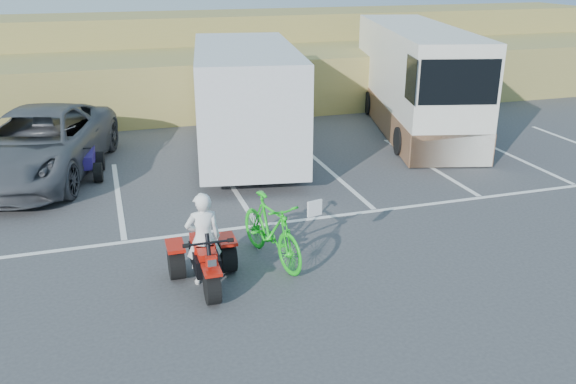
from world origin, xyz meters
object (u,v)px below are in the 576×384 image
object	(u,v)px
cargo_trailer	(246,99)
red_trike_atv	(207,286)
rv_motorhome	(414,85)
rider	(203,239)
grey_pickup	(38,144)
quad_atv_blue	(83,177)
green_dirt_bike	(271,230)
quad_atv_green	(224,169)

from	to	relation	value
cargo_trailer	red_trike_atv	bearing A→B (deg)	-99.32
rv_motorhome	red_trike_atv	bearing A→B (deg)	-120.12
red_trike_atv	rider	distance (m)	0.83
rv_motorhome	cargo_trailer	bearing A→B (deg)	-150.80
grey_pickup	quad_atv_blue	world-z (taller)	grey_pickup
grey_pickup	red_trike_atv	bearing A→B (deg)	-50.47
green_dirt_bike	cargo_trailer	distance (m)	6.55
cargo_trailer	quad_atv_blue	xyz separation A→B (m)	(-4.43, -0.46, -1.65)
rider	rv_motorhome	distance (m)	11.88
rider	rv_motorhome	size ratio (longest dim) A/B	0.18
red_trike_atv	green_dirt_bike	world-z (taller)	green_dirt_bike
rider	quad_atv_green	world-z (taller)	rider
cargo_trailer	rv_motorhome	world-z (taller)	rv_motorhome
red_trike_atv	rv_motorhome	bearing A→B (deg)	46.23
rider	red_trike_atv	bearing A→B (deg)	90.00
cargo_trailer	quad_atv_blue	world-z (taller)	cargo_trailer
red_trike_atv	quad_atv_blue	xyz separation A→B (m)	(-2.04, 6.50, 0.00)
red_trike_atv	green_dirt_bike	xyz separation A→B (m)	(1.31, 0.58, 0.62)
rider	quad_atv_blue	xyz separation A→B (m)	(-2.04, 6.35, -0.82)
rider	quad_atv_blue	bearing A→B (deg)	-71.50
rider	quad_atv_green	size ratio (longest dim) A/B	1.07
rider	green_dirt_bike	xyz separation A→B (m)	(1.31, 0.43, -0.20)
red_trike_atv	grey_pickup	distance (m)	7.60
grey_pickup	rv_motorhome	size ratio (longest dim) A/B	0.66
quad_atv_blue	quad_atv_green	size ratio (longest dim) A/B	0.91
rv_motorhome	quad_atv_green	distance (m)	7.41
cargo_trailer	rv_motorhome	size ratio (longest dim) A/B	0.75
quad_atv_green	grey_pickup	bearing A→B (deg)	179.57
rv_motorhome	quad_atv_blue	bearing A→B (deg)	-154.52
red_trike_atv	quad_atv_green	xyz separation A→B (m)	(1.55, 6.07, 0.00)
grey_pickup	rv_motorhome	world-z (taller)	rv_motorhome
grey_pickup	quad_atv_green	bearing A→B (deg)	5.33
grey_pickup	rider	bearing A→B (deg)	-50.00
red_trike_atv	rv_motorhome	world-z (taller)	rv_motorhome
green_dirt_bike	quad_atv_green	bearing A→B (deg)	73.60
green_dirt_bike	quad_atv_blue	bearing A→B (deg)	105.65
red_trike_atv	cargo_trailer	size ratio (longest dim) A/B	0.23
red_trike_atv	grey_pickup	bearing A→B (deg)	114.34
green_dirt_bike	cargo_trailer	xyz separation A→B (m)	(1.09, 6.37, 1.03)
rider	rv_motorhome	world-z (taller)	rv_motorhome
rv_motorhome	quad_atv_green	size ratio (longest dim) A/B	5.95
rider	quad_atv_blue	world-z (taller)	rider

